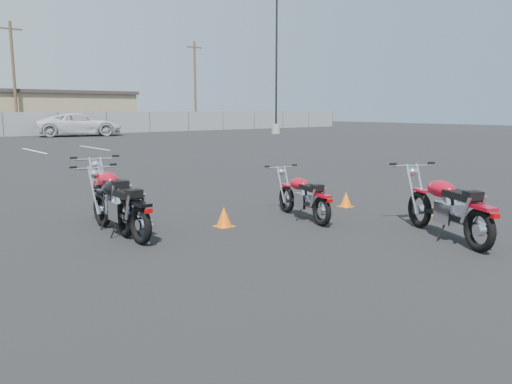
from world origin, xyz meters
TOP-DOWN VIEW (x-y plane):
  - ground at (0.00, 0.00)m, footprint 120.00×120.00m
  - motorcycle_front_red at (-1.57, 2.32)m, footprint 0.90×2.34m
  - motorcycle_second_black at (-1.70, 1.72)m, footprint 0.84×2.16m
  - motorcycle_third_red at (1.43, 0.72)m, footprint 0.86×1.87m
  - motorcycle_rear_red at (2.17, -1.73)m, footprint 1.37×2.18m
  - training_cone_near at (2.94, 0.99)m, footprint 0.26×0.26m
  - training_cone_far at (3.59, -0.68)m, footprint 0.27×0.27m
  - training_cone_extra at (-0.07, 1.14)m, footprint 0.29×0.29m
  - light_pole_east at (22.68, 25.55)m, footprint 0.80×0.70m
  - tan_building_east at (10.00, 44.00)m, footprint 14.40×9.40m
  - utility_pole_c at (6.00, 39.00)m, footprint 1.80×0.24m
  - utility_pole_d at (24.00, 40.00)m, footprint 1.80×0.24m
  - white_van at (8.74, 32.32)m, footprint 4.64×7.64m

SIDE VIEW (x-z plane):
  - ground at x=0.00m, z-range 0.00..0.00m
  - training_cone_near at x=2.94m, z-range 0.00..0.31m
  - training_cone_far at x=3.59m, z-range 0.00..0.32m
  - training_cone_extra at x=-0.07m, z-range 0.00..0.35m
  - motorcycle_third_red at x=1.43m, z-range -0.04..0.88m
  - motorcycle_second_black at x=-1.70m, z-range -0.05..1.01m
  - motorcycle_rear_red at x=2.17m, z-range -0.05..1.05m
  - motorcycle_front_red at x=-1.57m, z-range -0.05..1.10m
  - white_van at x=8.74m, z-range 0.00..2.71m
  - tan_building_east at x=10.00m, z-range 0.01..3.71m
  - light_pole_east at x=22.68m, z-range -2.57..8.36m
  - utility_pole_c at x=6.00m, z-range 0.19..9.19m
  - utility_pole_d at x=24.00m, z-range 0.19..9.19m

